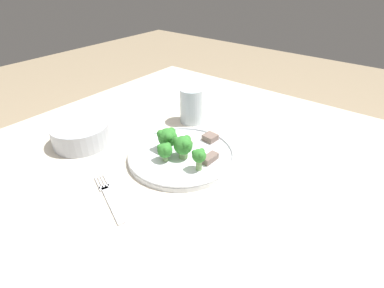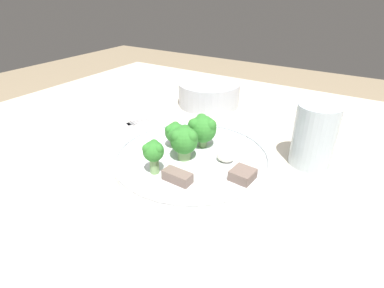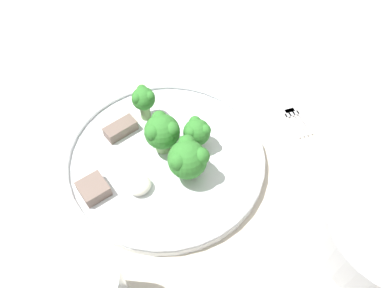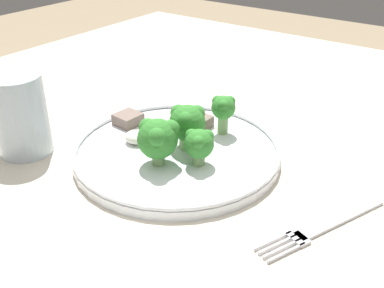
# 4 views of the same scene
# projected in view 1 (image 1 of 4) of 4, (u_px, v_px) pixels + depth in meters

# --- Properties ---
(table) EXTENTS (1.16, 1.18, 0.77)m
(table) POSITION_uv_depth(u_px,v_px,m) (195.00, 197.00, 0.79)
(table) COLOR beige
(table) RESTS_ON ground_plane
(dinner_plate) EXTENTS (0.27, 0.27, 0.02)m
(dinner_plate) POSITION_uv_depth(u_px,v_px,m) (181.00, 155.00, 0.77)
(dinner_plate) COLOR white
(dinner_plate) RESTS_ON table
(fork) EXTENTS (0.08, 0.17, 0.00)m
(fork) POSITION_uv_depth(u_px,v_px,m) (109.00, 198.00, 0.65)
(fork) COLOR silver
(fork) RESTS_ON table
(cream_bowl) EXTENTS (0.16, 0.16, 0.06)m
(cream_bowl) POSITION_uv_depth(u_px,v_px,m) (81.00, 134.00, 0.83)
(cream_bowl) COLOR #B7BCC6
(cream_bowl) RESTS_ON table
(drinking_glass) EXTENTS (0.07, 0.07, 0.11)m
(drinking_glass) POSITION_uv_depth(u_px,v_px,m) (191.00, 107.00, 0.93)
(drinking_glass) COLOR #B2C1CC
(drinking_glass) RESTS_ON table
(broccoli_floret_near_rim_left) EXTENTS (0.04, 0.04, 0.05)m
(broccoli_floret_near_rim_left) POSITION_uv_depth(u_px,v_px,m) (165.00, 150.00, 0.73)
(broccoli_floret_near_rim_left) COLOR #7FA866
(broccoli_floret_near_rim_left) RESTS_ON dinner_plate
(broccoli_floret_center_left) EXTENTS (0.05, 0.05, 0.06)m
(broccoli_floret_center_left) POSITION_uv_depth(u_px,v_px,m) (168.00, 137.00, 0.77)
(broccoli_floret_center_left) COLOR #7FA866
(broccoli_floret_center_left) RESTS_ON dinner_plate
(broccoli_floret_back_left) EXTENTS (0.03, 0.03, 0.06)m
(broccoli_floret_back_left) POSITION_uv_depth(u_px,v_px,m) (199.00, 156.00, 0.70)
(broccoli_floret_back_left) COLOR #7FA866
(broccoli_floret_back_left) RESTS_ON dinner_plate
(broccoli_floret_front_left) EXTENTS (0.05, 0.05, 0.06)m
(broccoli_floret_front_left) POSITION_uv_depth(u_px,v_px,m) (183.00, 145.00, 0.74)
(broccoli_floret_front_left) COLOR #7FA866
(broccoli_floret_front_left) RESTS_ON dinner_plate
(meat_slice_front_slice) EXTENTS (0.04, 0.04, 0.02)m
(meat_slice_front_slice) POSITION_uv_depth(u_px,v_px,m) (210.00, 137.00, 0.83)
(meat_slice_front_slice) COLOR #756056
(meat_slice_front_slice) RESTS_ON dinner_plate
(meat_slice_middle_slice) EXTENTS (0.05, 0.02, 0.02)m
(meat_slice_middle_slice) POSITION_uv_depth(u_px,v_px,m) (210.00, 158.00, 0.74)
(meat_slice_middle_slice) COLOR #756056
(meat_slice_middle_slice) RESTS_ON dinner_plate
(sauce_dollop) EXTENTS (0.03, 0.03, 0.02)m
(sauce_dollop) POSITION_uv_depth(u_px,v_px,m) (190.00, 140.00, 0.82)
(sauce_dollop) COLOR silver
(sauce_dollop) RESTS_ON dinner_plate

